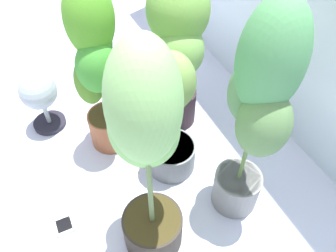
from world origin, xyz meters
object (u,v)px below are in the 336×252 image
Objects in this scene: potted_plant_back_left at (176,44)px; potted_plant_back_right at (258,110)px; potted_plant_front_left at (97,66)px; potted_plant_front_right at (147,150)px; floor_fan at (39,95)px; potted_plant_center at (170,112)px; hygrometer_box at (65,226)px.

potted_plant_back_left is 0.60m from potted_plant_back_right.
potted_plant_front_left is 0.89× the size of potted_plant_front_right.
potted_plant_front_left is at bearing -49.95° from floor_fan.
potted_plant_back_right is (0.60, 0.40, 0.09)m from potted_plant_front_left.
potted_plant_front_right is at bearing -37.14° from potted_plant_center.
potted_plant_back_right is 2.91× the size of floor_fan.
potted_plant_front_right is (-0.02, -0.41, -0.02)m from potted_plant_back_right.
potted_plant_back_left is 1.23× the size of potted_plant_center.
potted_plant_back_right reaches higher than floor_fan.
potted_plant_front_right is at bearing 62.17° from hygrometer_box.
potted_plant_back_right is 0.45m from potted_plant_center.
potted_plant_center reaches higher than floor_fan.
hygrometer_box is (-0.21, -0.76, -0.59)m from potted_plant_back_right.
potted_plant_front_left reaches higher than potted_plant_center.
potted_plant_front_right reaches higher than hygrometer_box.
potted_plant_back_right reaches higher than hygrometer_box.
hygrometer_box is at bearing -42.21° from potted_plant_front_left.
potted_plant_back_left is 2.42× the size of floor_fan.
potted_plant_back_left is at bearing 88.99° from potted_plant_front_left.
potted_plant_center is at bearing -152.99° from potted_plant_back_right.
potted_plant_front_left is 0.73m from potted_plant_back_right.
potted_plant_front_right is (0.59, -0.01, 0.07)m from potted_plant_front_left.
potted_plant_front_left is 11.15× the size of hygrometer_box.
potted_plant_front_left reaches higher than hygrometer_box.
potted_plant_front_right is 0.70m from hygrometer_box.
hygrometer_box is at bearing -77.84° from potted_plant_center.
potted_plant_back_left is 0.39m from potted_plant_front_left.
hygrometer_box is (0.13, -0.59, -0.35)m from potted_plant_center.
potted_plant_front_left is at bearing -146.29° from potted_plant_back_right.
potted_plant_center is (0.26, -0.16, -0.15)m from potted_plant_back_left.
floor_fan is (-0.27, -0.27, -0.28)m from potted_plant_front_left.
floor_fan is at bearing -142.06° from potted_plant_back_right.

